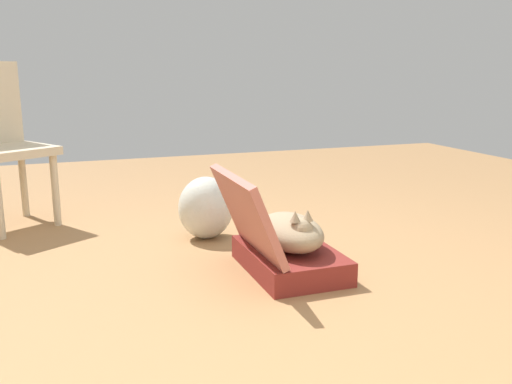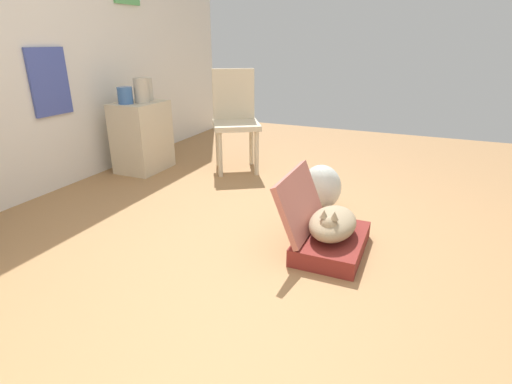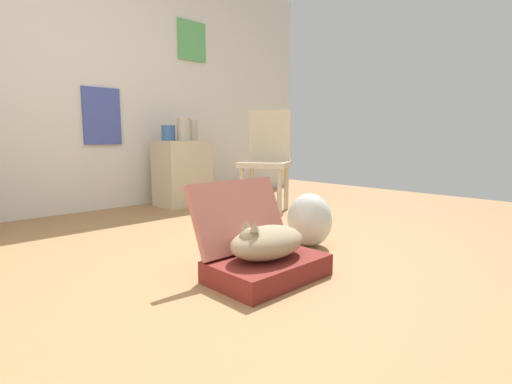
{
  "view_description": "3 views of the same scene",
  "coord_description": "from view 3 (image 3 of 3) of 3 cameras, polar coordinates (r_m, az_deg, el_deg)",
  "views": [
    {
      "loc": [
        -2.1,
        0.69,
        0.94
      ],
      "look_at": [
        0.15,
        -0.12,
        0.41
      ],
      "focal_mm": 38.7,
      "sensor_mm": 36.0,
      "label": 1
    },
    {
      "loc": [
        -2.03,
        -0.74,
        1.25
      ],
      "look_at": [
        0.2,
        0.22,
        0.31
      ],
      "focal_mm": 27.74,
      "sensor_mm": 36.0,
      "label": 2
    },
    {
      "loc": [
        -1.2,
        -1.65,
        0.72
      ],
      "look_at": [
        0.41,
        0.02,
        0.4
      ],
      "focal_mm": 27.47,
      "sensor_mm": 36.0,
      "label": 3
    }
  ],
  "objects": [
    {
      "name": "suitcase_lid",
      "position": [
        2.13,
        -2.44,
        -3.45
      ],
      "size": [
        0.59,
        0.18,
        0.38
      ],
      "primitive_type": "cube",
      "rotation": [
        1.18,
        0.0,
        0.0
      ],
      "color": "#B26356",
      "rests_on": "suitcase_base"
    },
    {
      "name": "vase_short",
      "position": [
        4.26,
        -9.36,
        8.86
      ],
      "size": [
        0.13,
        0.13,
        0.22
      ],
      "primitive_type": "cylinder",
      "color": "#B7AD99",
      "rests_on": "side_table"
    },
    {
      "name": "suitcase_base",
      "position": [
        2.04,
        1.68,
        -11.05
      ],
      "size": [
        0.59,
        0.39,
        0.11
      ],
      "primitive_type": "cube",
      "color": "maroon",
      "rests_on": "ground"
    },
    {
      "name": "side_table",
      "position": [
        4.21,
        -10.69,
        2.7
      ],
      "size": [
        0.51,
        0.4,
        0.68
      ],
      "primitive_type": "cube",
      "color": "beige",
      "rests_on": "ground"
    },
    {
      "name": "ground_plane",
      "position": [
        2.17,
        -7.64,
        -11.52
      ],
      "size": [
        7.68,
        7.68,
        0.0
      ],
      "primitive_type": "plane",
      "color": "#9E7247",
      "rests_on": "ground"
    },
    {
      "name": "chair",
      "position": [
        3.81,
        1.58,
        5.15
      ],
      "size": [
        0.62,
        0.62,
        0.99
      ],
      "rotation": [
        0.0,
        0.0,
        -1.02
      ],
      "color": "beige",
      "rests_on": "ground"
    },
    {
      "name": "cat",
      "position": [
        2.0,
        1.54,
        -7.28
      ],
      "size": [
        0.52,
        0.28,
        0.22
      ],
      "color": "#998466",
      "rests_on": "suitcase_base"
    },
    {
      "name": "vase_round",
      "position": [
        4.15,
        -10.48,
        8.95
      ],
      "size": [
        0.14,
        0.14,
        0.23
      ],
      "primitive_type": "cylinder",
      "color": "#B7AD99",
      "rests_on": "side_table"
    },
    {
      "name": "vase_tall",
      "position": [
        4.16,
        -12.66,
        8.38
      ],
      "size": [
        0.14,
        0.14,
        0.16
      ],
      "primitive_type": "cylinder",
      "color": "#38609E",
      "rests_on": "side_table"
    },
    {
      "name": "plastic_bag_white",
      "position": [
        2.63,
        7.8,
        -4.03
      ],
      "size": [
        0.27,
        0.31,
        0.35
      ],
      "primitive_type": "ellipsoid",
      "color": "silver",
      "rests_on": "ground"
    },
    {
      "name": "wall_back",
      "position": [
        4.14,
        -27.58,
        15.17
      ],
      "size": [
        6.4,
        0.15,
        2.6
      ],
      "color": "silver",
      "rests_on": "ground"
    }
  ]
}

